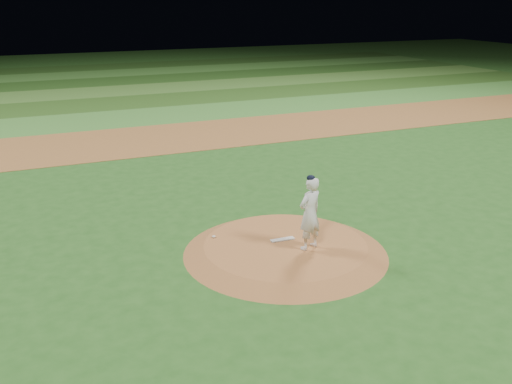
% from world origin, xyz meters
% --- Properties ---
extents(ground, '(120.00, 120.00, 0.00)m').
position_xyz_m(ground, '(0.00, 0.00, 0.00)').
color(ground, '#23531B').
rests_on(ground, ground).
extents(infield_dirt_band, '(70.00, 6.00, 0.02)m').
position_xyz_m(infield_dirt_band, '(0.00, 14.00, 0.01)').
color(infield_dirt_band, brown).
rests_on(infield_dirt_band, ground).
extents(outfield_stripe_0, '(70.00, 5.00, 0.02)m').
position_xyz_m(outfield_stripe_0, '(0.00, 19.50, 0.01)').
color(outfield_stripe_0, '#3A792C').
rests_on(outfield_stripe_0, ground).
extents(outfield_stripe_1, '(70.00, 5.00, 0.02)m').
position_xyz_m(outfield_stripe_1, '(0.00, 24.50, 0.01)').
color(outfield_stripe_1, '#284F19').
rests_on(outfield_stripe_1, ground).
extents(outfield_stripe_2, '(70.00, 5.00, 0.02)m').
position_xyz_m(outfield_stripe_2, '(0.00, 29.50, 0.01)').
color(outfield_stripe_2, '#3F7129').
rests_on(outfield_stripe_2, ground).
extents(outfield_stripe_3, '(70.00, 5.00, 0.02)m').
position_xyz_m(outfield_stripe_3, '(0.00, 34.50, 0.01)').
color(outfield_stripe_3, '#214717').
rests_on(outfield_stripe_3, ground).
extents(outfield_stripe_4, '(70.00, 5.00, 0.02)m').
position_xyz_m(outfield_stripe_4, '(0.00, 39.50, 0.01)').
color(outfield_stripe_4, '#366D27').
rests_on(outfield_stripe_4, ground).
extents(outfield_stripe_5, '(70.00, 5.00, 0.02)m').
position_xyz_m(outfield_stripe_5, '(0.00, 44.50, 0.01)').
color(outfield_stripe_5, '#204616').
rests_on(outfield_stripe_5, ground).
extents(pitchers_mound, '(5.50, 5.50, 0.25)m').
position_xyz_m(pitchers_mound, '(0.00, 0.00, 0.12)').
color(pitchers_mound, '#9F6031').
rests_on(pitchers_mound, ground).
extents(pitching_rubber, '(0.68, 0.19, 0.03)m').
position_xyz_m(pitching_rubber, '(0.05, 0.28, 0.27)').
color(pitching_rubber, silver).
rests_on(pitching_rubber, pitchers_mound).
extents(rosin_bag, '(0.11, 0.11, 0.06)m').
position_xyz_m(rosin_bag, '(-1.62, 1.18, 0.28)').
color(rosin_bag, beige).
rests_on(rosin_bag, pitchers_mound).
extents(pitcher_on_mound, '(0.83, 0.67, 2.03)m').
position_xyz_m(pitcher_on_mound, '(0.46, -0.47, 1.25)').
color(pitcher_on_mound, white).
rests_on(pitcher_on_mound, pitchers_mound).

